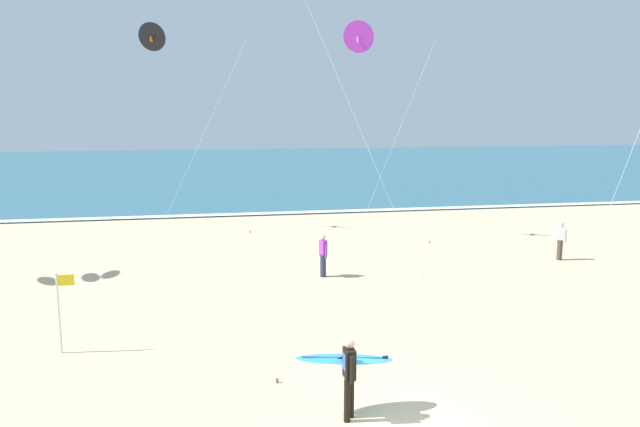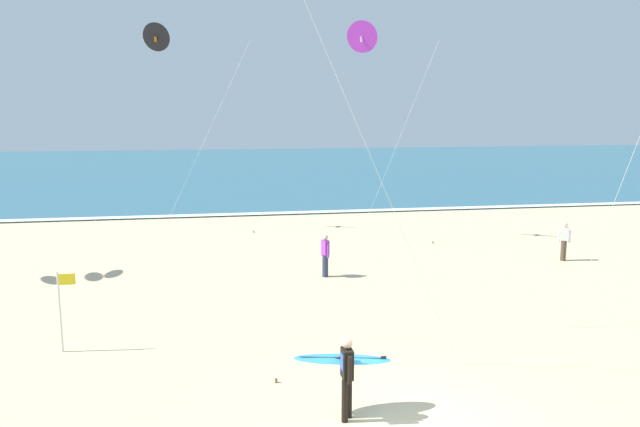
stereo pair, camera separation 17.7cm
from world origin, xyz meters
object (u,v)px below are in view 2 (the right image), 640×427
Objects in this scene: surfer_lead at (345,367)px; kite_delta_charcoal_far at (157,37)px; kite_delta_violet_low at (363,37)px; lifeguard_flag at (62,304)px; bystander_white_top at (564,241)px; bystander_purple_top at (325,255)px.

kite_delta_charcoal_far is (-5.06, 20.70, 8.55)m from surfer_lead.
kite_delta_violet_low is (4.37, 16.86, 8.31)m from surfer_lead.
kite_delta_charcoal_far is at bearing 85.46° from lifeguard_flag.
kite_delta_charcoal_far is at bearing 149.85° from bystander_white_top.
surfer_lead is at bearing -136.05° from bystander_white_top.
kite_delta_violet_low reaches higher than bystander_purple_top.
bystander_purple_top is at bearing 81.91° from surfer_lead.
surfer_lead is 19.30m from kite_delta_violet_low.
kite_delta_violet_low is at bearing -22.15° from kite_delta_charcoal_far.
kite_delta_violet_low is (9.43, -3.84, -0.23)m from kite_delta_charcoal_far.
kite_delta_charcoal_far reaches higher than bystander_white_top.
surfer_lead is 1.28× the size of bystander_white_top.
bystander_purple_top is 0.76× the size of lifeguard_flag.
lifeguard_flag is (-17.84, -6.63, 0.45)m from bystander_white_top.
lifeguard_flag is at bearing -130.84° from kite_delta_violet_low.
surfer_lead is 7.76m from lifeguard_flag.
bystander_white_top is at bearing 20.38° from lifeguard_flag.
surfer_lead is at bearing -35.05° from lifeguard_flag.
bystander_purple_top is 9.78m from lifeguard_flag.
kite_delta_violet_low is 11.14m from bystander_purple_top.
kite_delta_charcoal_far is 18.30m from lifeguard_flag.
kite_delta_violet_low reaches higher than surfer_lead.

